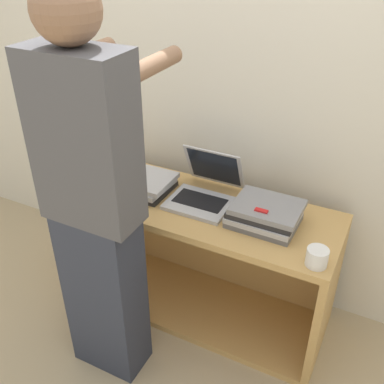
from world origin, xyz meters
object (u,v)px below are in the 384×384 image
Objects in this scene: laptop_open at (204,191)px; person at (95,207)px; mug at (317,257)px; laptop_stack_left at (141,183)px; laptop_stack_right at (265,214)px.

laptop_open is 0.20× the size of person.
person is 0.94m from mug.
laptop_stack_left is at bearing -170.81° from laptop_open.
person is at bearing -159.73° from mug.
laptop_open is at bearing 158.82° from mug.
laptop_open is 1.09× the size of laptop_stack_right.
laptop_open is 0.68m from mug.
laptop_stack_left is at bearing 179.74° from laptop_stack_right.
laptop_open is 1.07× the size of laptop_stack_left.
laptop_stack_right is at bearing -0.26° from laptop_stack_left.
person is (-0.57, -0.50, 0.16)m from laptop_stack_right.
laptop_stack_right is (0.68, -0.00, 0.01)m from laptop_stack_left.
laptop_stack_right is 3.56× the size of mug.
mug is at bearing -21.18° from laptop_open.
mug is (0.63, -0.24, -0.01)m from laptop_open.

